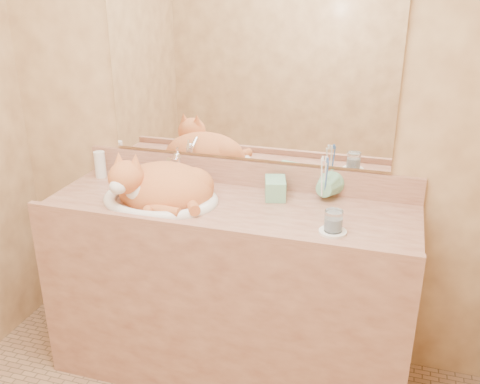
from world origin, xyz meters
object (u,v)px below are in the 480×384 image
(sink_basin, at_px, (160,184))
(cat, at_px, (160,185))
(vanity_counter, at_px, (229,292))
(toothbrush_cup, at_px, (323,191))
(soap_dispenser, at_px, (276,182))
(water_glass, at_px, (333,221))

(sink_basin, height_order, cat, cat)
(vanity_counter, distance_m, sink_basin, 0.59)
(vanity_counter, relative_size, cat, 3.68)
(cat, height_order, toothbrush_cup, cat)
(vanity_counter, distance_m, toothbrush_cup, 0.63)
(toothbrush_cup, bearing_deg, vanity_counter, -157.14)
(sink_basin, distance_m, toothbrush_cup, 0.71)
(vanity_counter, bearing_deg, toothbrush_cup, 22.86)
(cat, relative_size, toothbrush_cup, 3.57)
(vanity_counter, bearing_deg, soap_dispenser, 26.57)
(vanity_counter, relative_size, water_glass, 19.39)
(vanity_counter, height_order, sink_basin, sink_basin)
(cat, height_order, soap_dispenser, soap_dispenser)
(sink_basin, distance_m, water_glass, 0.77)
(cat, bearing_deg, vanity_counter, 1.47)
(soap_dispenser, xyz_separation_m, toothbrush_cup, (0.19, 0.07, -0.04))
(vanity_counter, distance_m, water_glass, 0.67)
(vanity_counter, distance_m, cat, 0.59)
(soap_dispenser, distance_m, toothbrush_cup, 0.21)
(soap_dispenser, bearing_deg, toothbrush_cup, 3.62)
(vanity_counter, relative_size, toothbrush_cup, 13.13)
(toothbrush_cup, bearing_deg, water_glass, -73.61)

